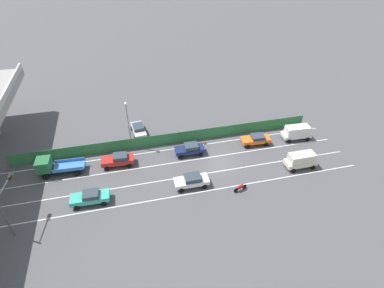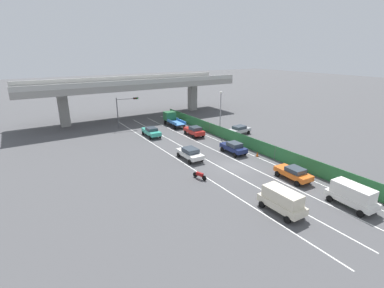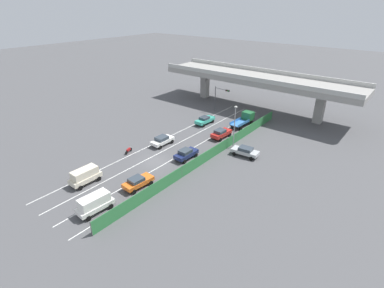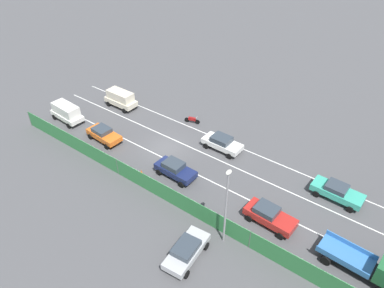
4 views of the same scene
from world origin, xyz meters
The scene contains 20 objects.
ground_plane centered at (0.00, 0.00, 0.00)m, with size 300.00×300.00×0.00m, color #4C4C4F.
lane_line_left_edge centered at (-4.82, 6.38, 0.00)m, with size 0.14×48.75×0.01m, color silver.
lane_line_mid_left centered at (-1.61, 6.38, 0.00)m, with size 0.14×48.75×0.01m, color silver.
lane_line_mid_right centered at (1.61, 6.38, 0.00)m, with size 0.14×48.75×0.01m, color silver.
lane_line_right_edge centered at (4.82, 6.38, 0.00)m, with size 0.14×48.75×0.01m, color silver.
elevated_overpass centered at (0.00, 32.75, 6.83)m, with size 45.51×10.02×8.52m.
green_fence centered at (6.26, 6.38, 0.93)m, with size 0.10×44.85×1.86m.
car_hatchback_white centered at (-3.39, 4.97, 0.89)m, with size 2.10×4.43×1.60m.
car_taxi_orange centered at (3.15, -6.60, 0.86)m, with size 2.22×4.39×1.53m.
car_sedan_navy centered at (3.10, 3.67, 0.90)m, with size 2.07×4.28×1.63m.
car_taxi_teal centered at (-3.35, 17.53, 0.88)m, with size 2.13×4.66×1.57m.
car_sedan_red centered at (3.03, 13.91, 0.92)m, with size 2.20×4.48×1.67m.
car_van_cream centered at (-3.28, -10.45, 1.24)m, with size 2.04×4.33×2.19m.
car_van_white centered at (2.99, -13.26, 1.24)m, with size 2.28×4.53×2.19m.
flatbed_truck_blue centered at (3.27, 22.47, 1.27)m, with size 2.58×6.06×2.46m.
motorcycle centered at (-5.67, -0.78, 0.46)m, with size 0.77×1.90×0.93m.
parked_wagon_silver centered at (10.04, 10.42, 0.87)m, with size 4.55×2.37×1.53m.
traffic_light centered at (-5.01, 25.36, 4.09)m, with size 4.10×0.94×5.75m.
street_lamp centered at (6.92, 11.83, 4.53)m, with size 0.60×0.36×7.51m.
traffic_cone centered at (5.00, 0.88, 0.32)m, with size 0.47×0.47×0.69m.
Camera 3 is at (29.70, -28.13, 22.81)m, focal length 27.44 mm.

